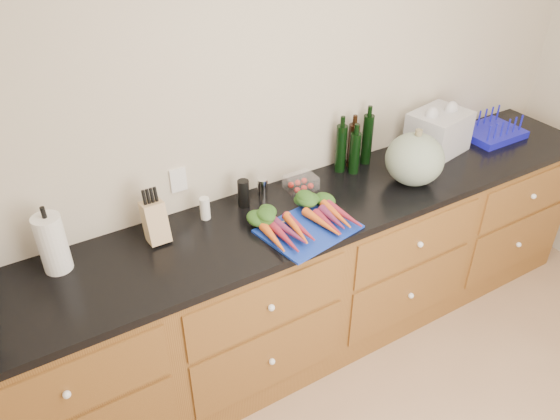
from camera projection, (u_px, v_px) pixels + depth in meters
wall_back at (282, 116)px, 2.78m from camera, size 4.10×0.05×2.60m
cabinets at (313, 279)px, 3.02m from camera, size 3.60×0.64×0.90m
countertop at (315, 208)px, 2.76m from camera, size 3.64×0.62×0.04m
cutting_board at (308, 229)px, 2.57m from camera, size 0.48×0.39×0.01m
carrots at (302, 218)px, 2.59m from camera, size 0.46×0.34×0.07m
squash at (415, 159)px, 2.86m from camera, size 0.31×0.31×0.28m
paper_towel at (52, 244)px, 2.27m from camera, size 0.12×0.12×0.27m
knife_block at (155, 222)px, 2.46m from camera, size 0.10×0.10×0.19m
grinder_salt at (205, 208)px, 2.62m from camera, size 0.05×0.05×0.11m
grinder_pepper at (243, 193)px, 2.70m from camera, size 0.06×0.06×0.14m
canister_chrome at (263, 190)px, 2.76m from camera, size 0.05×0.05×0.12m
tomato_box at (301, 183)px, 2.86m from camera, size 0.15×0.12×0.07m
bottles at (354, 146)px, 2.99m from camera, size 0.24×0.12×0.29m
grocery_bag at (438, 132)px, 3.17m from camera, size 0.37×0.32×0.24m
dish_rack at (492, 131)px, 3.37m from camera, size 0.35×0.28×0.14m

